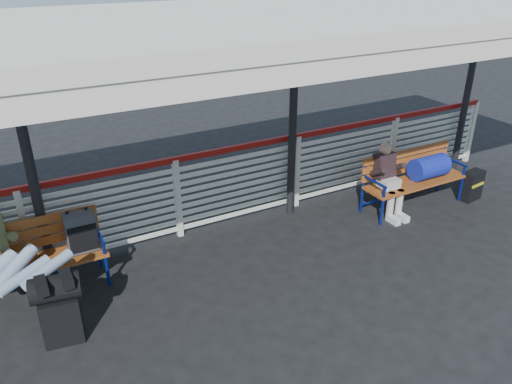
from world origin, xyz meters
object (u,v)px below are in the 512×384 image
luggage_stack (59,307)px  companion_person (388,179)px  bench_left (45,246)px  suitcase_side (472,185)px  traveler_man (12,262)px  bench_right (421,170)px

luggage_stack → companion_person: companion_person is taller
bench_left → suitcase_side: size_ratio=3.56×
traveler_man → suitcase_side: bearing=-3.5°
luggage_stack → bench_right: (5.65, 0.56, 0.16)m
luggage_stack → bench_right: size_ratio=0.46×
luggage_stack → bench_left: size_ratio=0.46×
traveler_man → suitcase_side: traveler_man is taller
traveler_man → bench_right: bearing=-1.2°
bench_left → companion_person: bearing=-5.5°
bench_right → companion_person: 0.69m
suitcase_side → luggage_stack: bearing=175.2°
traveler_man → luggage_stack: bearing=-63.3°
luggage_stack → bench_left: bearing=97.1°
traveler_man → companion_person: traveler_man is taller
luggage_stack → bench_right: 5.68m
companion_person → suitcase_side: size_ratio=2.26×
bench_right → luggage_stack: bearing=-174.4°
suitcase_side → bench_right: bearing=154.7°
luggage_stack → suitcase_side: bearing=11.2°
bench_right → suitcase_side: 1.02m
suitcase_side → companion_person: bearing=162.4°
companion_person → suitcase_side: 1.66m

